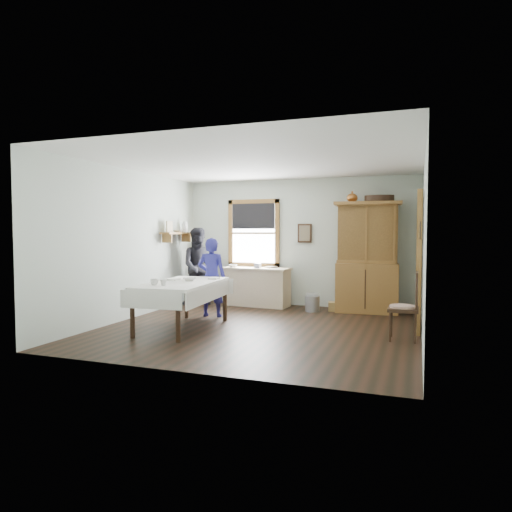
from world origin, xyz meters
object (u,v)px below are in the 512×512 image
at_px(wicker_basket, 336,307).
at_px(figure_dark, 200,269).
at_px(pail, 312,304).
at_px(woman_blue, 212,280).
at_px(spindle_chair, 403,306).
at_px(china_hutch, 367,257).
at_px(dining_table, 183,305).
at_px(work_counter, 257,287).

bearing_deg(wicker_basket, figure_dark, -175.35).
bearing_deg(pail, woman_blue, -144.84).
height_order(spindle_chair, woman_blue, woman_blue).
xyz_separation_m(spindle_chair, woman_blue, (-3.42, 0.76, 0.18)).
distance_m(china_hutch, wicker_basket, 1.15).
height_order(dining_table, spindle_chair, spindle_chair).
bearing_deg(work_counter, dining_table, -93.02).
bearing_deg(spindle_chair, woman_blue, 167.84).
bearing_deg(woman_blue, china_hutch, -158.83).
bearing_deg(woman_blue, dining_table, 83.96).
relative_size(china_hutch, wicker_basket, 6.95).
bearing_deg(woman_blue, figure_dark, -61.23).
xyz_separation_m(wicker_basket, figure_dark, (-2.89, -0.24, 0.68)).
distance_m(spindle_chair, pail, 2.64).
xyz_separation_m(pail, woman_blue, (-1.65, -1.16, 0.52)).
bearing_deg(dining_table, work_counter, 82.24).
bearing_deg(dining_table, wicker_basket, 50.34).
height_order(spindle_chair, wicker_basket, spindle_chair).
xyz_separation_m(spindle_chair, wicker_basket, (-1.33, 2.12, -0.41)).
xyz_separation_m(china_hutch, spindle_chair, (0.75, -2.20, -0.58)).
relative_size(dining_table, woman_blue, 1.41).
distance_m(work_counter, figure_dark, 1.28).
height_order(woman_blue, figure_dark, figure_dark).
relative_size(china_hutch, spindle_chair, 2.15).
bearing_deg(pail, figure_dark, -178.93).
bearing_deg(woman_blue, wicker_basket, -154.15).
distance_m(pail, woman_blue, 2.08).
xyz_separation_m(dining_table, woman_blue, (-0.02, 1.15, 0.30)).
distance_m(china_hutch, dining_table, 3.77).
height_order(spindle_chair, pail, spindle_chair).
xyz_separation_m(china_hutch, wicker_basket, (-0.58, -0.08, -0.99)).
xyz_separation_m(work_counter, spindle_chair, (3.05, -2.22, 0.09)).
bearing_deg(spindle_chair, work_counter, 144.41).
relative_size(china_hutch, woman_blue, 1.59).
bearing_deg(spindle_chair, pail, 133.06).
relative_size(wicker_basket, woman_blue, 0.23).
bearing_deg(woman_blue, pail, -151.87).
bearing_deg(china_hutch, woman_blue, -156.23).
bearing_deg(wicker_basket, spindle_chair, -57.80).
xyz_separation_m(work_counter, figure_dark, (-1.18, -0.34, 0.36)).
distance_m(china_hutch, figure_dark, 3.50).
height_order(spindle_chair, figure_dark, figure_dark).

